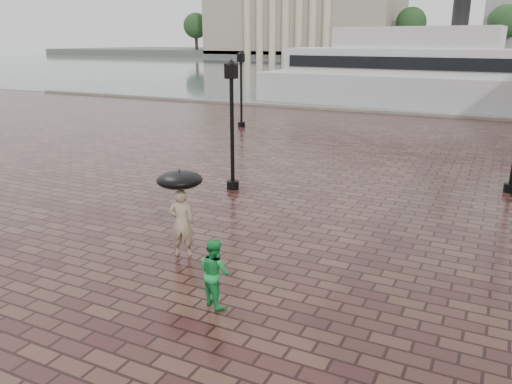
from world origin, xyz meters
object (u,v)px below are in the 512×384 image
adult_pedestrian (182,223)px  child_pedestrian (215,272)px  ferry_near (414,74)px  street_lamps (312,108)px

adult_pedestrian → child_pedestrian: bearing=116.1°
ferry_near → child_pedestrian: bearing=-82.4°
ferry_near → street_lamps: bearing=-87.4°
street_lamps → adult_pedestrian: bearing=-86.4°
adult_pedestrian → child_pedestrian: size_ratio=1.22×
adult_pedestrian → ferry_near: bearing=-112.6°
street_lamps → adult_pedestrian: street_lamps is taller
street_lamps → adult_pedestrian: 11.12m
street_lamps → ferry_near: 21.68m
adult_pedestrian → street_lamps: bearing=-109.0°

